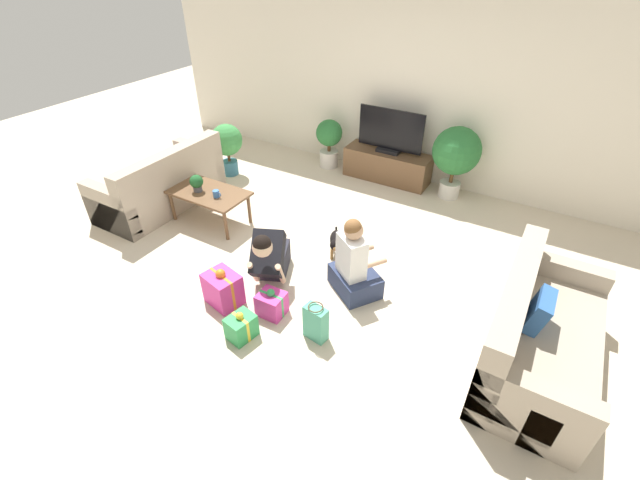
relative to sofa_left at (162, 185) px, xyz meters
name	(u,v)px	position (x,y,z in m)	size (l,w,h in m)	color
ground_plane	(312,259)	(2.44, -0.02, -0.31)	(16.00, 16.00, 0.00)	beige
wall_back	(407,91)	(2.44, 2.61, 0.99)	(8.40, 0.06, 2.60)	silver
sofa_left	(162,185)	(0.00, 0.00, 0.00)	(0.83, 1.74, 0.86)	tan
sofa_right	(537,337)	(4.87, -0.31, 0.00)	(0.83, 1.74, 0.86)	tan
coffee_table	(208,195)	(0.85, 0.02, 0.09)	(1.04, 0.58, 0.44)	brown
tv_console	(387,166)	(2.36, 2.33, -0.08)	(1.31, 0.43, 0.45)	brown
tv	(390,134)	(2.36, 2.33, 0.43)	(1.00, 0.20, 0.65)	black
potted_plant_back_left	(329,139)	(1.36, 2.28, 0.15)	(0.42, 0.42, 0.78)	beige
potted_plant_corner_left	(227,143)	(0.15, 1.22, 0.21)	(0.48, 0.48, 0.81)	#336B84
potted_plant_back_right	(456,153)	(3.37, 2.28, 0.36)	(0.66, 0.66, 1.04)	beige
person_kneeling	(270,255)	(2.25, -0.57, 0.03)	(0.59, 0.80, 0.77)	#23232D
person_sitting	(354,266)	(3.10, -0.26, 0.01)	(0.65, 0.63, 0.90)	#283351
dog	(336,241)	(2.65, 0.16, -0.08)	(0.27, 0.42, 0.33)	black
gift_box_a	(223,289)	(2.04, -1.10, -0.13)	(0.40, 0.35, 0.43)	#CC3389
gift_box_b	(272,304)	(2.56, -0.98, -0.18)	(0.27, 0.24, 0.31)	#CC3389
gift_box_c	(241,327)	(2.49, -1.38, -0.18)	(0.25, 0.29, 0.31)	#2D934C
gift_bag_a	(316,323)	(3.10, -1.03, -0.12)	(0.23, 0.16, 0.39)	#4CA384
mug	(216,194)	(1.05, -0.03, 0.18)	(0.12, 0.08, 0.09)	#386BAD
tabletop_plant	(197,182)	(0.74, -0.04, 0.26)	(0.17, 0.17, 0.22)	#4C4C51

